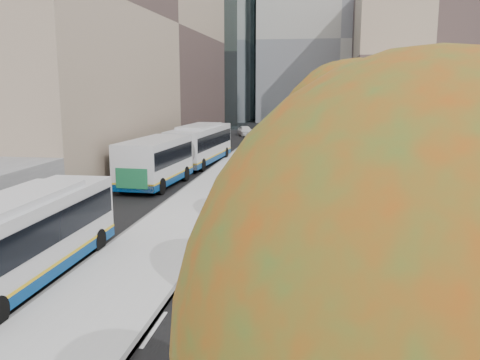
% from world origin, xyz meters
% --- Properties ---
extents(bus_platform, '(4.25, 150.00, 0.15)m').
position_xyz_m(bus_platform, '(-3.88, 35.00, 0.07)').
color(bus_platform, silver).
rests_on(bus_platform, ground).
extents(sidewalk, '(4.75, 150.00, 0.08)m').
position_xyz_m(sidewalk, '(4.12, 35.00, 0.04)').
color(sidewalk, gray).
rests_on(sidewalk, ground).
extents(building_tan, '(18.00, 92.00, 8.00)m').
position_xyz_m(building_tan, '(15.50, 64.00, 4.00)').
color(building_tan, tan).
rests_on(building_tan, ground).
extents(building_midrise, '(24.00, 46.00, 25.00)m').
position_xyz_m(building_midrise, '(-22.50, 41.00, 12.50)').
color(building_midrise, gray).
rests_on(building_midrise, ground).
extents(building_far_block, '(30.00, 18.00, 30.00)m').
position_xyz_m(building_far_block, '(6.00, 96.00, 15.00)').
color(building_far_block, '#9F9A93').
rests_on(building_far_block, ground).
extents(bus_shelter, '(1.90, 4.40, 2.53)m').
position_xyz_m(bus_shelter, '(5.69, 10.96, 2.19)').
color(bus_shelter, '#383A3F').
rests_on(bus_shelter, sidewalk).
extents(tree_a, '(3.80, 3.80, 6.65)m').
position_xyz_m(tree_a, '(3.60, -3.00, 4.82)').
color(tree_a, black).
rests_on(tree_a, sidewalk).
extents(tree_b, '(4.00, 4.00, 6.97)m').
position_xyz_m(tree_b, '(3.60, 5.00, 5.04)').
color(tree_b, black).
rests_on(tree_b, sidewalk).
extents(tree_c, '(4.20, 4.20, 7.28)m').
position_xyz_m(tree_c, '(3.60, 13.00, 5.25)').
color(tree_c, black).
rests_on(tree_c, sidewalk).
extents(bus_far, '(4.07, 19.55, 3.23)m').
position_xyz_m(bus_far, '(-7.71, 31.68, 1.77)').
color(bus_far, silver).
rests_on(bus_far, ground).
extents(cyclist, '(0.66, 1.69, 2.11)m').
position_xyz_m(cyclist, '(1.09, 10.22, 0.78)').
color(cyclist, black).
rests_on(cyclist, ground).
extents(distant_car, '(2.89, 4.45, 1.41)m').
position_xyz_m(distant_car, '(-7.27, 62.06, 0.70)').
color(distant_car, white).
rests_on(distant_car, ground).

